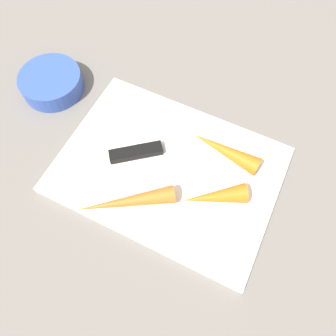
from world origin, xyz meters
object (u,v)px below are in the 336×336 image
object	(u,v)px
carrot_shortest	(214,197)
small_bowl	(52,83)
carrot_longest	(125,202)
knife	(143,152)
cutting_board	(168,170)
carrot_medium	(225,150)

from	to	relation	value
carrot_shortest	small_bowl	size ratio (longest dim) A/B	0.85
carrot_longest	small_bowl	xyz separation A→B (m)	(-0.25, 0.15, -0.01)
knife	small_bowl	distance (m)	0.23
small_bowl	carrot_shortest	bearing A→B (deg)	-12.86
cutting_board	carrot_medium	bearing A→B (deg)	40.81
carrot_longest	carrot_shortest	distance (m)	0.14
carrot_longest	knife	bearing A→B (deg)	-114.59
small_bowl	carrot_medium	bearing A→B (deg)	0.06
carrot_shortest	small_bowl	bearing A→B (deg)	-46.08
knife	carrot_longest	world-z (taller)	carrot_longest
carrot_longest	carrot_medium	world-z (taller)	carrot_medium
knife	carrot_shortest	distance (m)	0.14
cutting_board	knife	world-z (taller)	knife
cutting_board	carrot_longest	world-z (taller)	carrot_longest
cutting_board	carrot_longest	distance (m)	0.10
knife	carrot_medium	size ratio (longest dim) A/B	1.41
knife	carrot_longest	size ratio (longest dim) A/B	1.10
carrot_medium	small_bowl	bearing A→B (deg)	5.81
carrot_longest	cutting_board	bearing A→B (deg)	-145.25
carrot_longest	carrot_medium	size ratio (longest dim) A/B	1.28
knife	small_bowl	xyz separation A→B (m)	(-0.23, 0.06, 0.00)
cutting_board	small_bowl	bearing A→B (deg)	167.12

